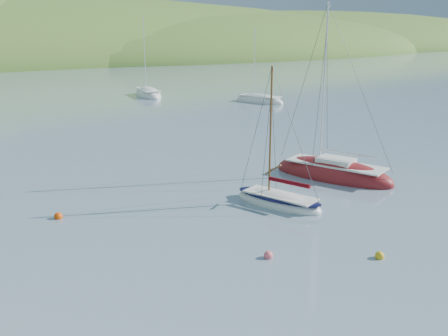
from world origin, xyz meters
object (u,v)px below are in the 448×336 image
distant_sloop_d (259,101)px  daysailer_white (278,201)px  sloop_red (333,174)px  distant_sloop_b (148,95)px

distant_sloop_d → daysailer_white: bearing=-143.1°
daysailer_white → sloop_red: size_ratio=0.68×
daysailer_white → sloop_red: (6.82, 2.31, 0.03)m
daysailer_white → distant_sloop_d: bearing=35.5°
daysailer_white → distant_sloop_d: distant_sloop_d is taller
sloop_red → distant_sloop_d: (18.10, 33.01, -0.04)m
distant_sloop_b → distant_sloop_d: 18.26m
sloop_red → distant_sloop_b: (7.46, 47.86, -0.02)m
sloop_red → distant_sloop_b: 48.44m
daysailer_white → distant_sloop_b: (14.28, 50.18, 0.01)m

